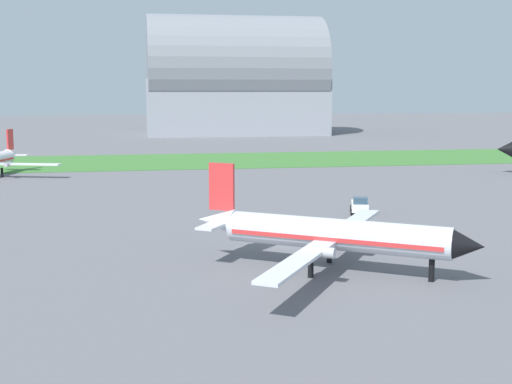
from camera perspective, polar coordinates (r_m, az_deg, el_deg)
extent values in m
plane|color=slate|center=(61.29, 2.62, -4.12)|extent=(600.00, 600.00, 0.00)
cube|color=#3D7533|center=(129.50, -3.87, 2.63)|extent=(360.00, 28.00, 0.08)
cone|color=black|center=(116.31, 20.20, 3.36)|extent=(3.99, 4.15, 3.37)
cylinder|color=silver|center=(51.09, 6.68, -3.53)|extent=(15.50, 11.01, 2.34)
cone|color=black|center=(49.38, 17.20, -4.29)|extent=(3.21, 3.19, 2.30)
cone|color=silver|center=(54.52, -3.30, -2.40)|extent=(3.90, 3.54, 2.11)
cube|color=red|center=(51.12, 6.67, -3.72)|extent=(14.73, 10.55, 0.33)
cube|color=silver|center=(57.37, 8.02, -2.63)|extent=(8.28, 11.76, 0.23)
cube|color=silver|center=(45.33, 3.80, -5.59)|extent=(8.28, 11.76, 0.23)
cylinder|color=#B7BABF|center=(55.01, 8.06, -3.12)|extent=(1.98, 1.64, 0.75)
cylinder|color=#B7BABF|center=(47.28, 5.48, -5.01)|extent=(1.98, 1.64, 0.75)
cube|color=red|center=(53.86, -2.88, 0.44)|extent=(1.93, 1.37, 3.75)
cube|color=silver|center=(55.78, -2.12, -2.20)|extent=(2.94, 3.52, 0.19)
cube|color=silver|center=(52.89, -3.63, -2.81)|extent=(2.94, 3.52, 0.19)
cylinder|color=black|center=(50.12, 14.42, -6.33)|extent=(0.42, 0.42, 1.64)
cylinder|color=black|center=(54.02, 6.13, -5.02)|extent=(0.42, 0.42, 1.64)
cylinder|color=black|center=(49.73, 4.58, -6.19)|extent=(0.42, 0.42, 1.64)
cone|color=white|center=(119.55, -19.66, 2.98)|extent=(2.64, 3.36, 1.90)
cube|color=white|center=(109.54, -18.85, 2.21)|extent=(11.55, 4.63, 0.21)
cylinder|color=#B7BABF|center=(109.92, -19.97, 2.18)|extent=(1.12, 1.81, 0.67)
cube|color=red|center=(118.98, -19.81, 4.14)|extent=(0.77, 1.89, 3.37)
cube|color=white|center=(118.54, -19.11, 2.94)|extent=(3.19, 2.03, 0.17)
cube|color=white|center=(119.84, -20.38, 2.93)|extent=(3.19, 2.03, 0.17)
cylinder|color=black|center=(111.89, -20.40, 1.53)|extent=(0.38, 0.38, 1.48)
cube|color=white|center=(75.43, 8.65, -1.18)|extent=(2.73, 3.96, 0.90)
cube|color=#334C60|center=(74.31, 8.69, -0.70)|extent=(1.81, 1.67, 0.70)
cylinder|color=black|center=(74.31, 9.36, -1.70)|extent=(0.44, 0.74, 0.70)
cylinder|color=black|center=(74.24, 7.98, -1.67)|extent=(0.44, 0.74, 0.70)
cylinder|color=black|center=(76.79, 9.28, -1.36)|extent=(0.44, 0.74, 0.70)
cylinder|color=black|center=(76.72, 7.94, -1.34)|extent=(0.44, 0.74, 0.70)
cube|color=#9399A3|center=(206.33, -1.79, 7.11)|extent=(52.14, 28.73, 16.13)
cylinder|color=gray|center=(206.33, -1.81, 10.15)|extent=(51.10, 31.61, 31.61)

